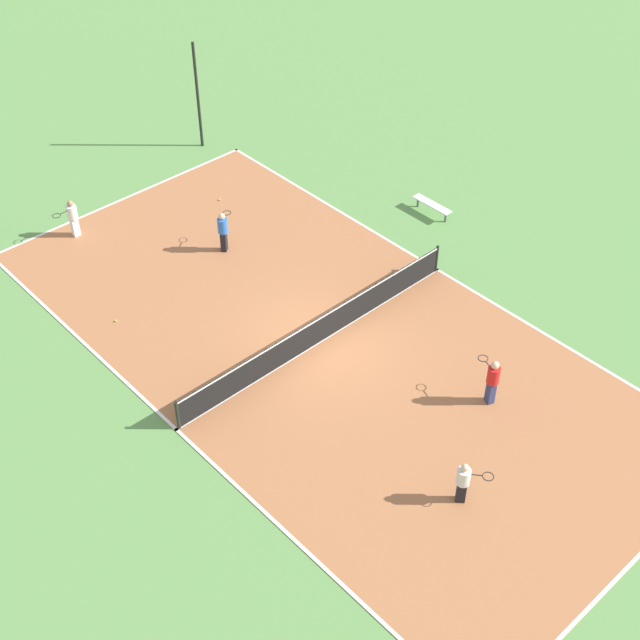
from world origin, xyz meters
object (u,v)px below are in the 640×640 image
object	(u,v)px
tennis_ball_far_baseline	(116,321)
tennis_ball_midcourt	(220,199)
tennis_net	(320,329)
player_near_white	(72,216)
bench	(432,205)
player_near_blue	(223,229)
player_far_white	(463,481)
fence_post_back_right	(198,96)
player_coach_red	(492,379)

from	to	relation	value
tennis_ball_far_baseline	tennis_ball_midcourt	distance (m)	7.59
tennis_net	player_near_white	bearing A→B (deg)	104.33
bench	player_near_blue	size ratio (longest dim) A/B	1.09
player_far_white	player_near_white	size ratio (longest dim) A/B	0.94
bench	fence_post_back_right	bearing A→B (deg)	18.02
tennis_net	player_coach_red	bearing A→B (deg)	-70.43
player_near_white	fence_post_back_right	xyz separation A→B (m)	(7.27, 2.17, 1.39)
fence_post_back_right	player_near_blue	bearing A→B (deg)	-120.84
bench	player_near_white	distance (m)	13.02
player_far_white	player_coach_red	distance (m)	3.77
tennis_net	tennis_ball_far_baseline	distance (m)	6.61
tennis_ball_far_baseline	fence_post_back_right	xyz separation A→B (m)	(8.84, 7.22, 2.18)
player_far_white	player_near_white	bearing A→B (deg)	145.38
tennis_ball_midcourt	player_coach_red	bearing A→B (deg)	-93.19
fence_post_back_right	tennis_ball_far_baseline	bearing A→B (deg)	-140.75
tennis_net	player_near_blue	xyz separation A→B (m)	(0.80, 5.85, 0.34)
player_far_white	tennis_ball_midcourt	world-z (taller)	player_far_white
player_coach_red	fence_post_back_right	world-z (taller)	fence_post_back_right
tennis_net	player_near_white	distance (m)	10.50
tennis_net	player_coach_red	xyz separation A→B (m)	(1.85, -5.21, 0.36)
player_coach_red	player_near_white	world-z (taller)	player_coach_red
player_near_blue	player_near_white	world-z (taller)	player_near_blue
tennis_ball_far_baseline	fence_post_back_right	world-z (taller)	fence_post_back_right
tennis_ball_far_baseline	player_far_white	bearing A→B (deg)	-77.41
player_near_white	fence_post_back_right	distance (m)	7.71
player_near_white	tennis_ball_far_baseline	world-z (taller)	player_near_white
bench	player_far_white	bearing A→B (deg)	135.28
player_far_white	bench	bearing A→B (deg)	96.91
bench	tennis_ball_midcourt	world-z (taller)	bench
tennis_ball_far_baseline	player_near_white	bearing A→B (deg)	72.70
fence_post_back_right	player_far_white	bearing A→B (deg)	-107.63
bench	player_far_white	size ratio (longest dim) A/B	1.22
player_near_white	tennis_ball_midcourt	size ratio (longest dim) A/B	21.47
tennis_net	tennis_ball_far_baseline	xyz separation A→B (m)	(-4.17, 5.11, -0.49)
tennis_net	player_near_white	size ratio (longest dim) A/B	7.42
player_near_white	tennis_ball_midcourt	bearing A→B (deg)	160.91
player_near_blue	tennis_ball_far_baseline	world-z (taller)	player_near_blue
player_near_white	tennis_ball_far_baseline	distance (m)	5.36
player_far_white	fence_post_back_right	distance (m)	20.33
player_coach_red	player_near_white	bearing A→B (deg)	35.93
tennis_ball_far_baseline	tennis_ball_midcourt	bearing A→B (deg)	26.58
player_far_white	tennis_ball_midcourt	bearing A→B (deg)	126.84
tennis_net	player_far_white	bearing A→B (deg)	-101.89
tennis_ball_midcourt	player_near_blue	bearing A→B (deg)	-124.39
tennis_ball_midcourt	player_far_white	bearing A→B (deg)	-104.78
bench	tennis_ball_midcourt	bearing A→B (deg)	41.03
tennis_ball_midcourt	fence_post_back_right	xyz separation A→B (m)	(2.05, 3.83, 2.18)
player_far_white	tennis_ball_far_baseline	bearing A→B (deg)	154.21
player_coach_red	player_near_blue	bearing A→B (deg)	25.25
player_near_white	player_far_white	bearing A→B (deg)	92.33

